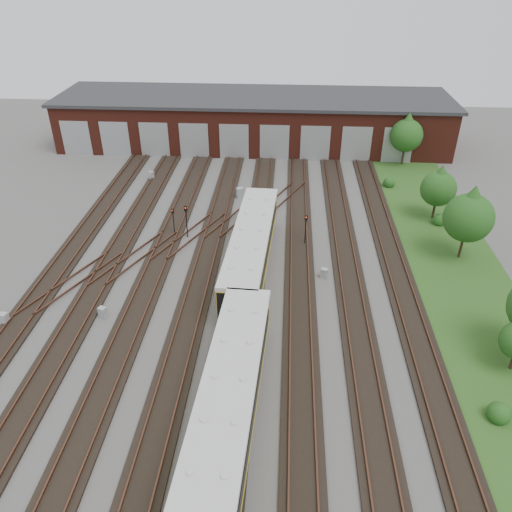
{
  "coord_description": "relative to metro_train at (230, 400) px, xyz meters",
  "views": [
    {
      "loc": [
        4.65,
        -25.53,
        23.01
      ],
      "look_at": [
        2.44,
        7.89,
        2.0
      ],
      "focal_mm": 35.0,
      "sensor_mm": 36.0,
      "label": 1
    }
  ],
  "objects": [
    {
      "name": "tree_0",
      "position": [
        16.73,
        40.37,
        2.07
      ],
      "size": [
        3.86,
        3.86,
        6.4
      ],
      "color": "#2E2114",
      "rests_on": "ground"
    },
    {
      "name": "tree_1",
      "position": [
        17.15,
        26.14,
        1.56
      ],
      "size": [
        3.38,
        3.38,
        5.6
      ],
      "color": "#2E2114",
      "rests_on": "ground"
    },
    {
      "name": "maintenance_shed",
      "position": [
        -2.01,
        46.89,
        1.17
      ],
      "size": [
        51.0,
        12.5,
        6.35
      ],
      "color": "#572015",
      "rests_on": "ground"
    },
    {
      "name": "relay_cabinet_1",
      "position": [
        -12.85,
        33.81,
        -1.56
      ],
      "size": [
        0.66,
        0.58,
        0.95
      ],
      "primitive_type": "cube",
      "rotation": [
        0.0,
        0.0,
        -0.21
      ],
      "color": "#97999B",
      "rests_on": "ground"
    },
    {
      "name": "bush_2",
      "position": [
        17.48,
        24.9,
        -1.4
      ],
      "size": [
        1.28,
        1.28,
        1.28
      ],
      "primitive_type": "sphere",
      "color": "#1D4614",
      "rests_on": "ground"
    },
    {
      "name": "ground",
      "position": [
        -2.0,
        6.92,
        -2.04
      ],
      "size": [
        120.0,
        120.0,
        0.0
      ],
      "primitive_type": "plane",
      "color": "#454240",
      "rests_on": "ground"
    },
    {
      "name": "signal_mast_1",
      "position": [
        -6.28,
        20.88,
        0.0
      ],
      "size": [
        0.29,
        0.27,
        3.19
      ],
      "rotation": [
        0.0,
        0.0,
        0.26
      ],
      "color": "black",
      "rests_on": "ground"
    },
    {
      "name": "signal_mast_0",
      "position": [
        -7.61,
        21.39,
        -0.36
      ],
      "size": [
        0.23,
        0.21,
        2.61
      ],
      "rotation": [
        0.0,
        0.0,
        -0.12
      ],
      "color": "black",
      "rests_on": "ground"
    },
    {
      "name": "relay_cabinet_2",
      "position": [
        -10.28,
        8.91,
        -1.61
      ],
      "size": [
        0.64,
        0.6,
        0.87
      ],
      "primitive_type": "cube",
      "rotation": [
        0.0,
        0.0,
        -0.38
      ],
      "color": "#97999B",
      "rests_on": "ground"
    },
    {
      "name": "bush_1",
      "position": [
        14.06,
        33.56,
        -1.4
      ],
      "size": [
        1.27,
        1.27,
        1.27
      ],
      "primitive_type": "sphere",
      "color": "#1D4614",
      "rests_on": "ground"
    },
    {
      "name": "tree_2",
      "position": [
        17.73,
        18.92,
        2.31
      ],
      "size": [
        4.08,
        4.08,
        6.77
      ],
      "color": "#2E2114",
      "rests_on": "ground"
    },
    {
      "name": "signal_mast_2",
      "position": [
        0.14,
        22.75,
        -0.22
      ],
      "size": [
        0.23,
        0.22,
        2.85
      ],
      "rotation": [
        0.0,
        0.0,
        -0.08
      ],
      "color": "black",
      "rests_on": "ground"
    },
    {
      "name": "signal_mast_3",
      "position": [
        4.49,
        20.24,
        -0.15
      ],
      "size": [
        0.26,
        0.25,
        2.95
      ],
      "rotation": [
        0.0,
        0.0,
        -0.17
      ],
      "color": "black",
      "rests_on": "ground"
    },
    {
      "name": "metro_train",
      "position": [
        0.0,
        0.0,
        0.0
      ],
      "size": [
        3.7,
        48.27,
        3.34
      ],
      "rotation": [
        0.0,
        0.0,
        -0.05
      ],
      "color": "black",
      "rests_on": "ground"
    },
    {
      "name": "relay_cabinet_4",
      "position": [
        5.95,
        15.04,
        -1.61
      ],
      "size": [
        0.64,
        0.6,
        0.86
      ],
      "primitive_type": "cube",
      "rotation": [
        0.0,
        0.0,
        -0.4
      ],
      "color": "#97999B",
      "rests_on": "ground"
    },
    {
      "name": "bush_0",
      "position": [
        15.13,
        1.42,
        -1.37
      ],
      "size": [
        1.33,
        1.33,
        1.33
      ],
      "primitive_type": "sphere",
      "color": "#1D4614",
      "rests_on": "ground"
    },
    {
      "name": "grass_verge",
      "position": [
        17.0,
        16.92,
        -2.01
      ],
      "size": [
        8.0,
        55.0,
        0.05
      ],
      "primitive_type": "cube",
      "color": "#224717",
      "rests_on": "ground"
    },
    {
      "name": "relay_cabinet_3",
      "position": [
        -2.23,
        29.55,
        -1.47
      ],
      "size": [
        0.84,
        0.77,
        1.13
      ],
      "primitive_type": "cube",
      "rotation": [
        0.0,
        0.0,
        0.35
      ],
      "color": "#97999B",
      "rests_on": "ground"
    },
    {
      "name": "relay_cabinet_0",
      "position": [
        -17.0,
        7.73,
        -1.59
      ],
      "size": [
        0.61,
        0.54,
        0.9
      ],
      "primitive_type": "cube",
      "rotation": [
        0.0,
        0.0,
        -0.17
      ],
      "color": "#97999B",
      "rests_on": "ground"
    },
    {
      "name": "track_network",
      "position": [
        -2.17,
        7.51,
        -1.93
      ],
      "size": [
        30.4,
        70.0,
        0.33
      ],
      "color": "black",
      "rests_on": "ground"
    }
  ]
}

